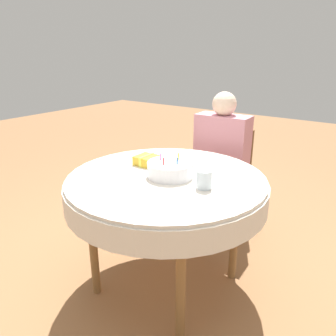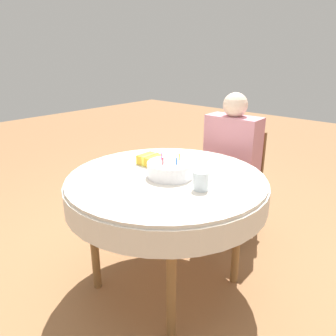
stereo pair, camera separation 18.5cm
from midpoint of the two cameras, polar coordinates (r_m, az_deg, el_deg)
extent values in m
plane|color=#8C603D|center=(2.25, -2.77, -19.50)|extent=(12.00, 12.00, 0.00)
cylinder|color=silver|center=(1.87, -3.14, -1.77)|extent=(1.13, 1.13, 0.02)
cylinder|color=silver|center=(1.90, -3.10, -3.93)|extent=(1.15, 1.15, 0.13)
cylinder|color=brown|center=(2.05, -15.58, -12.22)|extent=(0.05, 0.05, 0.73)
cylinder|color=brown|center=(1.68, -1.11, -19.33)|extent=(0.05, 0.05, 0.73)
cylinder|color=brown|center=(2.43, -4.15, -6.20)|extent=(0.05, 0.05, 0.73)
cylinder|color=brown|center=(2.13, 9.15, -10.44)|extent=(0.05, 0.05, 0.73)
cube|color=brown|center=(2.67, 7.05, -2.91)|extent=(0.42, 0.42, 0.04)
cube|color=brown|center=(2.75, 8.97, 2.71)|extent=(0.36, 0.05, 0.42)
cylinder|color=brown|center=(2.69, 1.84, -7.50)|extent=(0.04, 0.04, 0.39)
cylinder|color=brown|center=(2.55, 8.65, -9.38)|extent=(0.04, 0.04, 0.39)
cylinder|color=brown|center=(2.96, 5.35, -4.87)|extent=(0.04, 0.04, 0.39)
cylinder|color=brown|center=(2.84, 11.62, -6.40)|extent=(0.04, 0.04, 0.39)
cylinder|color=beige|center=(2.67, 3.54, -7.27)|extent=(0.09, 0.09, 0.42)
cylinder|color=beige|center=(2.59, 7.50, -8.34)|extent=(0.09, 0.09, 0.42)
cube|color=#C67F8E|center=(2.57, 7.32, 3.11)|extent=(0.42, 0.20, 0.55)
sphere|color=beige|center=(2.49, 7.68, 10.97)|extent=(0.18, 0.18, 0.18)
cylinder|color=white|center=(1.85, -2.44, -0.27)|extent=(0.26, 0.26, 0.08)
cylinder|color=blue|center=(1.80, -1.34, 1.21)|extent=(0.01, 0.01, 0.04)
cylinder|color=gold|center=(1.88, -1.01, 1.99)|extent=(0.01, 0.01, 0.04)
cylinder|color=#D166B2|center=(1.88, -4.14, 1.97)|extent=(0.01, 0.01, 0.04)
cylinder|color=red|center=(1.79, -3.71, 1.10)|extent=(0.01, 0.01, 0.04)
cylinder|color=silver|center=(1.69, 3.24, -2.04)|extent=(0.08, 0.08, 0.10)
cube|color=gold|center=(2.06, -6.31, 1.31)|extent=(0.13, 0.13, 0.06)
cube|color=#EAE54C|center=(2.06, -6.31, 1.31)|extent=(0.02, 0.13, 0.06)
camera|label=1|loc=(0.09, -92.86, -1.03)|focal=35.00mm
camera|label=2|loc=(0.09, 87.14, 1.03)|focal=35.00mm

